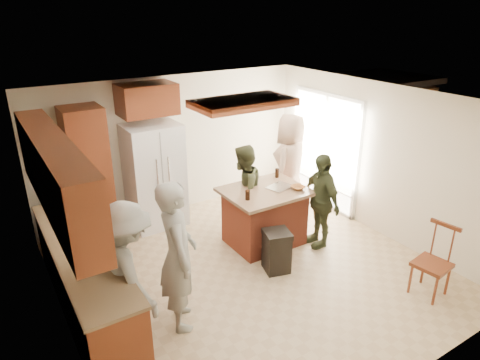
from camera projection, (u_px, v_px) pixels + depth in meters
room_shell at (375, 140)px, 9.37m from camera, size 8.00×5.20×5.00m
person_front_left at (178, 256)px, 4.91m from camera, size 0.67×0.79×1.86m
person_behind_left at (243, 192)px, 6.96m from camera, size 0.89×0.79×1.56m
person_behind_right at (290, 165)px, 7.67m from camera, size 1.08×0.95×1.87m
person_side_right at (320, 200)px, 6.68m from camera, size 0.60×0.96×1.54m
person_counter at (129, 272)px, 4.78m from camera, size 0.62×1.13×1.68m
left_cabinetry at (75, 245)px, 5.08m from camera, size 0.64×3.00×2.30m
back_wall_units at (104, 156)px, 6.78m from camera, size 1.80×0.60×2.45m
refrigerator at (155, 176)px, 7.28m from camera, size 0.90×0.76×1.80m
kitchen_island at (264, 216)px, 6.83m from camera, size 1.28×1.03×0.93m
island_items at (279, 186)px, 6.72m from camera, size 1.03×0.73×0.15m
trash_bin at (277, 251)px, 6.15m from camera, size 0.45×0.45×0.63m
spindle_chair at (433, 264)px, 5.60m from camera, size 0.48×0.48×0.99m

